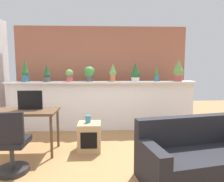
% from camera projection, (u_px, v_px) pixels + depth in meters
% --- Properties ---
extents(ground_plane, '(12.00, 12.00, 0.00)m').
position_uv_depth(ground_plane, '(102.00, 172.00, 2.97)').
color(ground_plane, '#9E7042').
extents(divider_wall, '(4.32, 0.16, 1.12)m').
position_uv_depth(divider_wall, '(102.00, 107.00, 4.89)').
color(divider_wall, white).
rests_on(divider_wall, ground).
extents(plant_shelf, '(4.32, 0.31, 0.04)m').
position_uv_depth(plant_shelf, '(102.00, 82.00, 4.78)').
color(plant_shelf, white).
rests_on(plant_shelf, divider_wall).
extents(brick_wall_behind, '(4.32, 0.10, 2.50)m').
position_uv_depth(brick_wall_behind, '(102.00, 76.00, 5.40)').
color(brick_wall_behind, '#AD664C').
rests_on(brick_wall_behind, ground).
extents(potted_plant_0, '(0.18, 0.18, 0.50)m').
position_uv_depth(potted_plant_0, '(25.00, 72.00, 4.65)').
color(potted_plant_0, '#386B84').
rests_on(potted_plant_0, plant_shelf).
extents(potted_plant_1, '(0.18, 0.18, 0.40)m').
position_uv_depth(potted_plant_1, '(47.00, 74.00, 4.67)').
color(potted_plant_1, '#4C4C51').
rests_on(potted_plant_1, plant_shelf).
extents(potted_plant_2, '(0.18, 0.18, 0.27)m').
position_uv_depth(potted_plant_2, '(69.00, 75.00, 4.71)').
color(potted_plant_2, '#B7474C').
rests_on(potted_plant_2, plant_shelf).
extents(potted_plant_3, '(0.26, 0.26, 0.34)m').
position_uv_depth(potted_plant_3, '(89.00, 73.00, 4.78)').
color(potted_plant_3, '#4C4C51').
rests_on(potted_plant_3, plant_shelf).
extents(potted_plant_4, '(0.16, 0.16, 0.41)m').
position_uv_depth(potted_plant_4, '(113.00, 72.00, 4.76)').
color(potted_plant_4, '#C66B42').
rests_on(potted_plant_4, plant_shelf).
extents(potted_plant_5, '(0.20, 0.20, 0.42)m').
position_uv_depth(potted_plant_5, '(135.00, 73.00, 4.80)').
color(potted_plant_5, silver).
rests_on(potted_plant_5, plant_shelf).
extents(potted_plant_6, '(0.13, 0.13, 0.36)m').
position_uv_depth(potted_plant_6, '(157.00, 74.00, 4.83)').
color(potted_plant_6, '#386B84').
rests_on(potted_plant_6, plant_shelf).
extents(potted_plant_7, '(0.23, 0.23, 0.51)m').
position_uv_depth(potted_plant_7, '(178.00, 71.00, 4.80)').
color(potted_plant_7, '#B7474C').
rests_on(potted_plant_7, plant_shelf).
extents(desk, '(1.10, 0.60, 0.75)m').
position_uv_depth(desk, '(25.00, 115.00, 3.57)').
color(desk, brown).
rests_on(desk, ground).
extents(tv_monitor, '(0.42, 0.04, 0.33)m').
position_uv_depth(tv_monitor, '(30.00, 100.00, 3.62)').
color(tv_monitor, black).
rests_on(tv_monitor, desk).
extents(office_chair, '(0.47, 0.47, 0.91)m').
position_uv_depth(office_chair, '(10.00, 148.00, 2.86)').
color(office_chair, '#262628').
rests_on(office_chair, ground).
extents(side_cube_shelf, '(0.40, 0.41, 0.50)m').
position_uv_depth(side_cube_shelf, '(89.00, 137.00, 3.71)').
color(side_cube_shelf, tan).
rests_on(side_cube_shelf, ground).
extents(vase_on_shelf, '(0.10, 0.10, 0.13)m').
position_uv_depth(vase_on_shelf, '(88.00, 119.00, 3.70)').
color(vase_on_shelf, teal).
rests_on(vase_on_shelf, side_cube_shelf).
extents(couch, '(1.68, 1.05, 0.80)m').
position_uv_depth(couch, '(198.00, 159.00, 2.76)').
color(couch, black).
rests_on(couch, ground).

